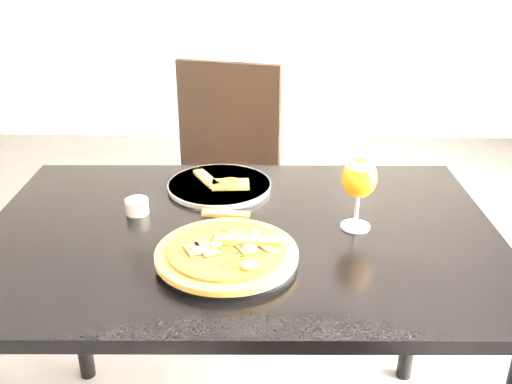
{
  "coord_description": "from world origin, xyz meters",
  "views": [
    {
      "loc": [
        0.33,
        -1.02,
        1.38
      ],
      "look_at": [
        0.3,
        0.19,
        0.83
      ],
      "focal_mm": 40.0,
      "sensor_mm": 36.0,
      "label": 1
    }
  ],
  "objects_px": {
    "dining_table": "(241,262)",
    "chair_far": "(220,178)",
    "pizza": "(227,252)",
    "beer_glass": "(359,178)"
  },
  "relations": [
    {
      "from": "chair_far",
      "to": "dining_table",
      "type": "bearing_deg",
      "value": -67.47
    },
    {
      "from": "beer_glass",
      "to": "pizza",
      "type": "bearing_deg",
      "value": -150.48
    },
    {
      "from": "chair_far",
      "to": "pizza",
      "type": "bearing_deg",
      "value": -69.82
    },
    {
      "from": "dining_table",
      "to": "chair_far",
      "type": "bearing_deg",
      "value": 97.21
    },
    {
      "from": "beer_glass",
      "to": "dining_table",
      "type": "bearing_deg",
      "value": -176.56
    },
    {
      "from": "dining_table",
      "to": "pizza",
      "type": "relative_size",
      "value": 4.07
    },
    {
      "from": "chair_far",
      "to": "beer_glass",
      "type": "distance_m",
      "value": 0.99
    },
    {
      "from": "dining_table",
      "to": "pizza",
      "type": "height_order",
      "value": "pizza"
    },
    {
      "from": "pizza",
      "to": "beer_glass",
      "type": "distance_m",
      "value": 0.35
    },
    {
      "from": "pizza",
      "to": "beer_glass",
      "type": "relative_size",
      "value": 1.72
    }
  ]
}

